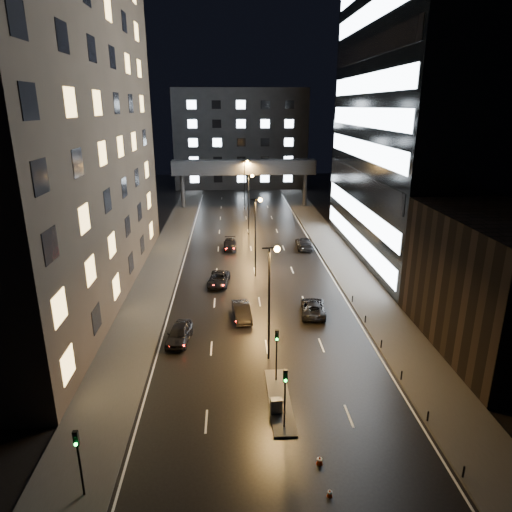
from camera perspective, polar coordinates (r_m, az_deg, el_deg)
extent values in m
plane|color=black|center=(69.71, -0.63, 0.96)|extent=(160.00, 160.00, 0.00)
cube|color=#383533|center=(65.55, -11.40, -0.49)|extent=(5.00, 110.00, 0.15)
cube|color=#383533|center=(66.71, 10.36, -0.09)|extent=(5.00, 110.00, 0.15)
cube|color=#2D2319|center=(54.09, -25.38, 15.81)|extent=(15.00, 48.00, 40.00)
cube|color=black|center=(44.83, 27.97, -3.18)|extent=(10.00, 18.00, 12.00)
cube|color=black|center=(68.53, 22.07, 18.49)|extent=(20.00, 36.00, 45.00)
cube|color=#333335|center=(124.79, -1.96, 14.48)|extent=(34.00, 14.00, 25.00)
cube|color=#333335|center=(97.30, -1.50, 11.04)|extent=(30.00, 3.00, 3.00)
cylinder|color=#333335|center=(98.51, -9.13, 7.96)|extent=(0.80, 0.80, 7.00)
cylinder|color=#333335|center=(99.32, 6.11, 8.17)|extent=(0.80, 0.80, 7.00)
cube|color=#383533|center=(35.36, 2.95, -17.55)|extent=(1.60, 8.00, 0.15)
cylinder|color=black|center=(36.43, 2.56, -12.92)|extent=(0.12, 0.12, 3.50)
cube|color=black|center=(35.34, 2.62, -9.87)|extent=(0.28, 0.22, 0.90)
sphere|color=#0CFF33|center=(35.35, 2.63, -10.38)|extent=(0.18, 0.18, 0.18)
cylinder|color=black|center=(31.88, 3.61, -18.03)|extent=(0.12, 0.12, 3.50)
cube|color=black|center=(30.63, 3.69, -14.71)|extent=(0.28, 0.22, 0.90)
sphere|color=#0CFF33|center=(30.67, 3.71, -15.29)|extent=(0.18, 0.18, 0.18)
cylinder|color=black|center=(29.18, -21.04, -23.83)|extent=(0.12, 0.12, 3.50)
cube|color=black|center=(27.80, -21.58, -20.43)|extent=(0.28, 0.22, 0.90)
sphere|color=#0CFF33|center=(27.87, -21.60, -21.06)|extent=(0.18, 0.18, 0.18)
cylinder|color=black|center=(31.76, 24.49, -23.44)|extent=(0.12, 0.12, 0.90)
cylinder|color=black|center=(35.19, 20.67, -18.33)|extent=(0.12, 0.12, 0.90)
cylinder|color=black|center=(38.96, 17.72, -14.11)|extent=(0.12, 0.12, 0.90)
cylinder|color=black|center=(42.99, 15.39, -10.63)|extent=(0.12, 0.12, 0.90)
cylinder|color=black|center=(47.20, 13.50, -7.75)|extent=(0.12, 0.12, 0.90)
cylinder|color=black|center=(51.55, 11.95, -5.34)|extent=(0.12, 0.12, 0.90)
cylinder|color=black|center=(38.04, 1.65, -6.21)|extent=(0.18, 0.18, 10.00)
cylinder|color=black|center=(36.25, 1.72, 1.01)|extent=(1.20, 0.12, 0.12)
sphere|color=#FF9E38|center=(36.34, 2.66, 0.87)|extent=(0.50, 0.50, 0.50)
cylinder|color=black|center=(56.80, -0.07, 2.17)|extent=(0.18, 0.18, 10.00)
cylinder|color=black|center=(55.62, -0.08, 7.13)|extent=(1.20, 0.12, 0.12)
sphere|color=#FF9E38|center=(55.67, 0.55, 7.03)|extent=(0.50, 0.50, 0.50)
cylinder|color=black|center=(76.19, -0.93, 6.34)|extent=(0.18, 0.18, 10.00)
cylinder|color=black|center=(75.32, -0.95, 10.07)|extent=(1.20, 0.12, 0.12)
sphere|color=#FF9E38|center=(75.36, -0.49, 10.00)|extent=(0.50, 0.50, 0.50)
cylinder|color=black|center=(95.83, -1.45, 8.81)|extent=(0.18, 0.18, 10.00)
cylinder|color=black|center=(95.14, -1.47, 11.78)|extent=(1.20, 0.12, 0.12)
sphere|color=#FF9E38|center=(95.17, -1.10, 11.73)|extent=(0.50, 0.50, 0.50)
imported|color=black|center=(43.14, -9.58, -9.54)|extent=(2.48, 4.95, 1.62)
imported|color=black|center=(46.91, -1.79, -6.95)|extent=(2.09, 4.84, 1.55)
imported|color=black|center=(55.71, -4.68, -2.88)|extent=(2.92, 5.32, 1.41)
imported|color=black|center=(69.34, -3.26, 1.44)|extent=(2.00, 4.86, 1.41)
imported|color=black|center=(48.28, 7.16, -6.38)|extent=(3.10, 5.55, 1.47)
imported|color=black|center=(69.99, 6.05, 1.63)|extent=(2.57, 5.79, 1.65)
cube|color=#4D4D50|center=(33.77, 2.54, -18.18)|extent=(0.86, 0.58, 1.10)
cone|color=#FF490D|center=(28.94, 9.21, -27.19)|extent=(0.42, 0.42, 0.46)
cone|color=red|center=(30.60, 7.96, -23.93)|extent=(0.46, 0.46, 0.57)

